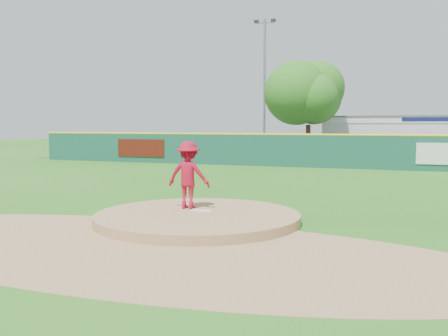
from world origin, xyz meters
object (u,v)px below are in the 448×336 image
at_px(pitcher, 189,175).
at_px(light_pole_left, 264,82).
at_px(playground_slide, 130,146).
at_px(van, 382,152).
at_px(pool_building_grp, 422,136).
at_px(deciduous_tree, 309,98).

relative_size(pitcher, light_pole_left, 0.17).
relative_size(pitcher, playground_slide, 0.60).
bearing_deg(light_pole_left, van, -14.05).
relative_size(van, pool_building_grp, 0.31).
bearing_deg(van, pitcher, -169.43).
bearing_deg(playground_slide, light_pole_left, 21.40).
relative_size(deciduous_tree, light_pole_left, 0.67).
relative_size(pool_building_grp, playground_slide, 4.79).
relative_size(pool_building_grp, light_pole_left, 1.38).
bearing_deg(van, light_pole_left, 95.65).
bearing_deg(playground_slide, pitcher, -55.07).
xyz_separation_m(deciduous_tree, light_pole_left, (-4.00, 2.00, 1.50)).
xyz_separation_m(pitcher, pool_building_grp, (6.55, 31.38, 0.46)).
xyz_separation_m(playground_slide, light_pole_left, (10.18, 3.99, 5.16)).
xyz_separation_m(pool_building_grp, playground_slide, (-22.18, -8.98, -0.78)).
xyz_separation_m(pool_building_grp, light_pole_left, (-12.00, -4.99, 4.39)).
xyz_separation_m(pitcher, light_pole_left, (-5.45, 26.38, 4.85)).
bearing_deg(deciduous_tree, van, -3.58).
distance_m(pitcher, light_pole_left, 27.37).
bearing_deg(playground_slide, deciduous_tree, 7.99).
height_order(van, light_pole_left, light_pole_left).
bearing_deg(light_pole_left, pool_building_grp, 22.60).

